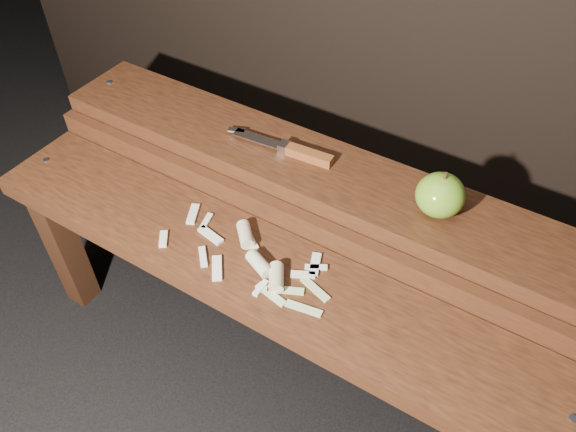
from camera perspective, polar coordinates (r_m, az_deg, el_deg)
The scene contains 6 objects.
ground at distance 1.40m, azimuth -1.33°, elevation -14.49°, with size 60.00×60.00×0.00m, color black.
bench_front_tier at distance 1.08m, azimuth -3.40°, elevation -7.49°, with size 1.20×0.20×0.42m.
bench_rear_tier at distance 1.16m, azimuth 2.74°, elevation 1.92°, with size 1.20×0.21×0.50m.
apple at distance 1.02m, azimuth 15.21°, elevation 2.06°, with size 0.09×0.09×0.09m.
knife at distance 1.13m, azimuth 0.79°, elevation 6.62°, with size 0.24×0.04×0.02m.
apple_scraps at distance 1.03m, azimuth -3.24°, elevation -4.37°, with size 0.36×0.16×0.03m.
Camera 1 is at (0.40, -0.58, 1.22)m, focal length 35.00 mm.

